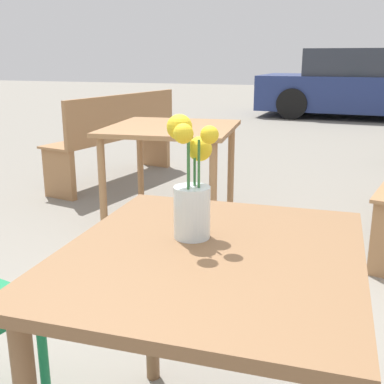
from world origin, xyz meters
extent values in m
cube|color=brown|center=(0.00, 0.00, 0.70)|extent=(0.78, 0.88, 0.03)
cylinder|color=brown|center=(-0.33, 0.36, 0.34)|extent=(0.05, 0.05, 0.68)
cylinder|color=brown|center=(0.31, 0.38, 0.34)|extent=(0.05, 0.05, 0.68)
cylinder|color=silver|center=(-0.08, 0.07, 0.78)|extent=(0.10, 0.10, 0.14)
cylinder|color=silver|center=(-0.08, 0.07, 0.75)|extent=(0.09, 0.09, 0.08)
cylinder|color=#337038|center=(-0.06, 0.07, 0.85)|extent=(0.01, 0.01, 0.26)
sphere|color=yellow|center=(-0.03, 0.06, 1.00)|extent=(0.05, 0.05, 0.05)
cylinder|color=#337038|center=(-0.07, 0.09, 0.83)|extent=(0.01, 0.01, 0.21)
sphere|color=yellow|center=(-0.07, 0.12, 0.95)|extent=(0.07, 0.07, 0.07)
cylinder|color=#337038|center=(-0.09, 0.08, 0.86)|extent=(0.01, 0.01, 0.27)
sphere|color=yellow|center=(-0.12, 0.08, 1.01)|extent=(0.07, 0.07, 0.07)
cylinder|color=#337038|center=(-0.08, 0.05, 0.86)|extent=(0.01, 0.01, 0.27)
sphere|color=yellow|center=(-0.08, 0.02, 1.01)|extent=(0.05, 0.05, 0.05)
cylinder|color=#197A47|center=(-0.57, 0.03, 0.22)|extent=(0.03, 0.03, 0.43)
cube|color=#9E7047|center=(-1.89, 3.08, 0.44)|extent=(0.67, 1.65, 0.02)
cube|color=#9E7047|center=(-1.74, 3.05, 0.65)|extent=(0.36, 1.58, 0.40)
cube|color=#9E7047|center=(-2.04, 2.35, 0.21)|extent=(0.33, 0.12, 0.43)
cube|color=#9E7047|center=(-1.75, 3.81, 0.21)|extent=(0.33, 0.12, 0.43)
cube|color=#9E7047|center=(-0.88, 2.02, 0.71)|extent=(0.94, 0.97, 0.03)
cylinder|color=#9E7047|center=(-1.21, 1.60, 0.35)|extent=(0.05, 0.05, 0.70)
cylinder|color=#9E7047|center=(-0.47, 1.67, 0.35)|extent=(0.05, 0.05, 0.70)
cylinder|color=#9E7047|center=(-1.28, 2.36, 0.35)|extent=(0.05, 0.05, 0.70)
cylinder|color=#9E7047|center=(-0.55, 2.44, 0.35)|extent=(0.05, 0.05, 0.70)
cube|color=navy|center=(0.45, 9.29, 0.48)|extent=(4.09, 1.96, 0.69)
cube|color=#2D333D|center=(0.45, 9.29, 1.08)|extent=(2.29, 1.72, 0.51)
cylinder|color=black|center=(-0.83, 8.54, 0.30)|extent=(0.61, 0.21, 0.60)
cylinder|color=black|center=(-0.74, 10.18, 0.30)|extent=(0.61, 0.21, 0.60)
camera|label=1|loc=(0.32, -1.10, 1.19)|focal=45.00mm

